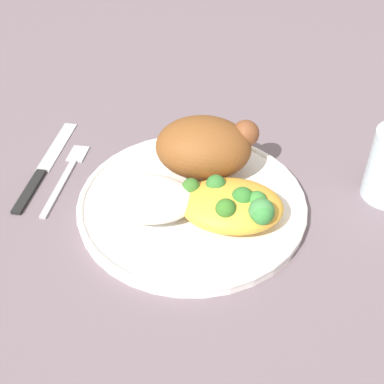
{
  "coord_description": "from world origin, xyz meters",
  "views": [
    {
      "loc": [
        0.05,
        -0.44,
        0.41
      ],
      "look_at": [
        0.0,
        0.0,
        0.03
      ],
      "focal_mm": 48.44,
      "sensor_mm": 36.0,
      "label": 1
    }
  ],
  "objects_px": {
    "plate": "(192,203)",
    "rice_pile": "(148,199)",
    "mac_cheese_with_broccoli": "(234,205)",
    "knife": "(41,171)",
    "roasted_chicken": "(205,147)",
    "fork": "(66,174)"
  },
  "relations": [
    {
      "from": "roasted_chicken",
      "to": "mac_cheese_with_broccoli",
      "type": "xyz_separation_m",
      "value": [
        0.04,
        -0.08,
        -0.02
      ]
    },
    {
      "from": "rice_pile",
      "to": "fork",
      "type": "height_order",
      "value": "rice_pile"
    },
    {
      "from": "rice_pile",
      "to": "knife",
      "type": "xyz_separation_m",
      "value": [
        -0.15,
        0.07,
        -0.03
      ]
    },
    {
      "from": "plate",
      "to": "mac_cheese_with_broccoli",
      "type": "bearing_deg",
      "value": -30.26
    },
    {
      "from": "roasted_chicken",
      "to": "mac_cheese_with_broccoli",
      "type": "height_order",
      "value": "roasted_chicken"
    },
    {
      "from": "mac_cheese_with_broccoli",
      "to": "fork",
      "type": "bearing_deg",
      "value": 161.16
    },
    {
      "from": "plate",
      "to": "fork",
      "type": "xyz_separation_m",
      "value": [
        -0.16,
        0.04,
        -0.01
      ]
    },
    {
      "from": "plate",
      "to": "rice_pile",
      "type": "relative_size",
      "value": 2.53
    },
    {
      "from": "rice_pile",
      "to": "plate",
      "type": "bearing_deg",
      "value": 29.84
    },
    {
      "from": "roasted_chicken",
      "to": "mac_cheese_with_broccoli",
      "type": "bearing_deg",
      "value": -65.0
    },
    {
      "from": "plate",
      "to": "roasted_chicken",
      "type": "distance_m",
      "value": 0.07
    },
    {
      "from": "roasted_chicken",
      "to": "fork",
      "type": "distance_m",
      "value": 0.18
    },
    {
      "from": "rice_pile",
      "to": "knife",
      "type": "bearing_deg",
      "value": 154.3
    },
    {
      "from": "plate",
      "to": "mac_cheese_with_broccoli",
      "type": "relative_size",
      "value": 2.35
    },
    {
      "from": "plate",
      "to": "knife",
      "type": "relative_size",
      "value": 1.39
    },
    {
      "from": "plate",
      "to": "roasted_chicken",
      "type": "relative_size",
      "value": 2.18
    },
    {
      "from": "roasted_chicken",
      "to": "knife",
      "type": "height_order",
      "value": "roasted_chicken"
    },
    {
      "from": "rice_pile",
      "to": "knife",
      "type": "distance_m",
      "value": 0.17
    },
    {
      "from": "mac_cheese_with_broccoli",
      "to": "knife",
      "type": "xyz_separation_m",
      "value": [
        -0.24,
        0.07,
        -0.03
      ]
    },
    {
      "from": "plate",
      "to": "roasted_chicken",
      "type": "height_order",
      "value": "roasted_chicken"
    },
    {
      "from": "plate",
      "to": "knife",
      "type": "bearing_deg",
      "value": 166.74
    },
    {
      "from": "plate",
      "to": "rice_pile",
      "type": "distance_m",
      "value": 0.06
    }
  ]
}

